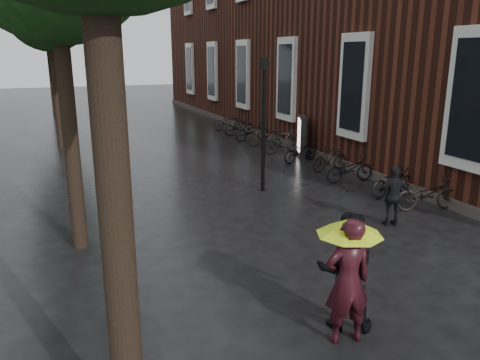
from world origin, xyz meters
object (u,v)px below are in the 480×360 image
person_burgundy (348,281)px  ad_lightbox (302,136)px  person_black (346,271)px  lamp_post (264,113)px  pedestrian_walking (394,196)px  parked_bicycles (292,146)px

person_burgundy → ad_lightbox: person_burgundy is taller
person_black → ad_lightbox: person_black is taller
person_black → lamp_post: bearing=-76.7°
pedestrian_walking → lamp_post: lamp_post is taller
person_black → pedestrian_walking: size_ratio=1.24×
person_burgundy → person_black: 0.40m
person_burgundy → person_black: (0.21, 0.34, -0.03)m
pedestrian_walking → lamp_post: (-1.69, 3.93, 1.67)m
person_black → parked_bicycles: person_black is taller
parked_bicycles → ad_lightbox: ad_lightbox is taller
parked_bicycles → lamp_post: lamp_post is taller
person_black → pedestrian_walking: (3.66, 3.27, -0.18)m
pedestrian_walking → person_burgundy: bearing=58.8°
person_burgundy → lamp_post: 7.98m
person_black → lamp_post: (1.97, 7.19, 1.48)m
person_burgundy → ad_lightbox: size_ratio=1.16×
pedestrian_walking → lamp_post: 4.59m
ad_lightbox → lamp_post: (-3.60, -3.98, 1.59)m
ad_lightbox → pedestrian_walking: bearing=-79.9°
parked_bicycles → ad_lightbox: size_ratio=9.43×
person_black → ad_lightbox: size_ratio=1.13×
person_black → pedestrian_walking: 4.91m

